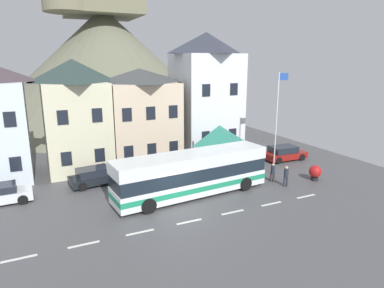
{
  "coord_description": "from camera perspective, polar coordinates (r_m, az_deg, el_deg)",
  "views": [
    {
      "loc": [
        -7.61,
        -18.07,
        9.26
      ],
      "look_at": [
        3.28,
        5.12,
        2.9
      ],
      "focal_mm": 31.65,
      "sensor_mm": 36.0,
      "label": 1
    }
  ],
  "objects": [
    {
      "name": "hilltop_castle",
      "position": [
        52.99,
        -14.43,
        12.93
      ],
      "size": [
        36.43,
        36.43,
        23.28
      ],
      "color": "#686955",
      "rests_on": "ground_plane"
    },
    {
      "name": "bus_shelter",
      "position": [
        28.56,
        4.61,
        1.58
      ],
      "size": [
        3.6,
        3.6,
        3.97
      ],
      "color": "#473D33",
      "rests_on": "ground_plane"
    },
    {
      "name": "pedestrian_00",
      "position": [
        26.4,
        15.57,
        -5.06
      ],
      "size": [
        0.34,
        0.33,
        1.59
      ],
      "color": "#2D2D38",
      "rests_on": "ground_plane"
    },
    {
      "name": "parked_car_03",
      "position": [
        25.92,
        -29.64,
        -7.41
      ],
      "size": [
        3.87,
        1.97,
        1.28
      ],
      "rotation": [
        0.0,
        0.0,
        0.04
      ],
      "color": "silver",
      "rests_on": "ground_plane"
    },
    {
      "name": "parked_car_01",
      "position": [
        26.93,
        -15.98,
        -5.25
      ],
      "size": [
        4.08,
        2.27,
        1.34
      ],
      "rotation": [
        0.0,
        0.0,
        0.13
      ],
      "color": "black",
      "rests_on": "ground_plane"
    },
    {
      "name": "flagpole",
      "position": [
        28.26,
        14.18,
        4.36
      ],
      "size": [
        0.95,
        0.1,
        8.35
      ],
      "color": "silver",
      "rests_on": "ground_plane"
    },
    {
      "name": "pedestrian_01",
      "position": [
        27.18,
        13.44,
        -4.67
      ],
      "size": [
        0.34,
        0.3,
        1.49
      ],
      "color": "#38332D",
      "rests_on": "ground_plane"
    },
    {
      "name": "townhouse_03",
      "position": [
        33.86,
        2.34,
        8.29
      ],
      "size": [
        5.8,
        5.72,
        11.86
      ],
      "color": "white",
      "rests_on": "ground_plane"
    },
    {
      "name": "transit_bus",
      "position": [
        23.61,
        0.02,
        -5.13
      ],
      "size": [
        11.41,
        3.46,
        3.06
      ],
      "rotation": [
        0.0,
        0.0,
        0.09
      ],
      "color": "white",
      "rests_on": "ground_plane"
    },
    {
      "name": "parked_car_00",
      "position": [
        33.39,
        15.24,
        -1.49
      ],
      "size": [
        4.11,
        2.1,
        1.35
      ],
      "rotation": [
        0.0,
        0.0,
        -0.03
      ],
      "color": "maroon",
      "rests_on": "ground_plane"
    },
    {
      "name": "parked_car_02",
      "position": [
        30.76,
        6.55,
        -2.44
      ],
      "size": [
        4.08,
        2.17,
        1.28
      ],
      "rotation": [
        0.0,
        0.0,
        0.09
      ],
      "color": "#766B5E",
      "rests_on": "ground_plane"
    },
    {
      "name": "ground_plane",
      "position": [
        21.69,
        -2.13,
        -11.42
      ],
      "size": [
        40.0,
        60.0,
        0.07
      ],
      "color": "#4D4D50"
    },
    {
      "name": "townhouse_01",
      "position": [
        30.41,
        -18.95,
        4.54
      ],
      "size": [
        5.11,
        5.73,
        9.37
      ],
      "color": "beige",
      "rests_on": "ground_plane"
    },
    {
      "name": "pedestrian_02",
      "position": [
        27.48,
        4.48,
        -3.98
      ],
      "size": [
        0.35,
        0.32,
        1.55
      ],
      "color": "black",
      "rests_on": "ground_plane"
    },
    {
      "name": "townhouse_02",
      "position": [
        31.63,
        -8.6,
        4.72
      ],
      "size": [
        6.11,
        5.83,
        8.55
      ],
      "color": "beige",
      "rests_on": "ground_plane"
    },
    {
      "name": "harbour_buoy",
      "position": [
        28.49,
        20.03,
        -4.45
      ],
      "size": [
        0.97,
        0.97,
        1.22
      ],
      "color": "black",
      "rests_on": "ground_plane"
    },
    {
      "name": "public_bench",
      "position": [
        31.87,
        4.78,
        -2.12
      ],
      "size": [
        1.41,
        0.48,
        0.87
      ],
      "color": "#33473D",
      "rests_on": "ground_plane"
    }
  ]
}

